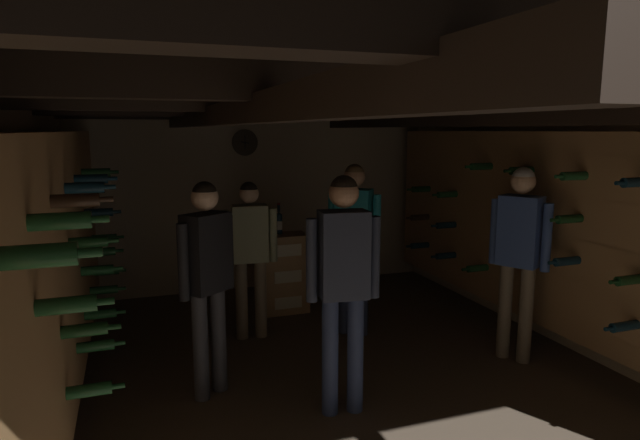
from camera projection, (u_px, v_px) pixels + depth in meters
ground_plane at (355, 395)px, 4.26m from camera, size 8.40×8.40×0.00m
room_shell at (343, 212)px, 4.28m from camera, size 4.72×6.52×2.41m
wine_crate_stack at (284, 273)px, 6.18m from camera, size 0.52×0.35×0.90m
display_bottle at (279, 222)px, 6.12m from camera, size 0.08×0.08×0.35m
person_host_center at (343, 271)px, 3.84m from camera, size 0.54×0.26×1.76m
person_guest_far_left at (250, 246)px, 5.31m from camera, size 0.54×0.25×1.57m
person_guest_mid_left at (207, 268)px, 4.12m from camera, size 0.46×0.44×1.69m
person_guest_far_right at (354, 232)px, 5.39m from camera, size 0.46×0.38×1.74m
person_guest_mid_right at (519, 244)px, 4.77m from camera, size 0.36×0.48×1.75m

